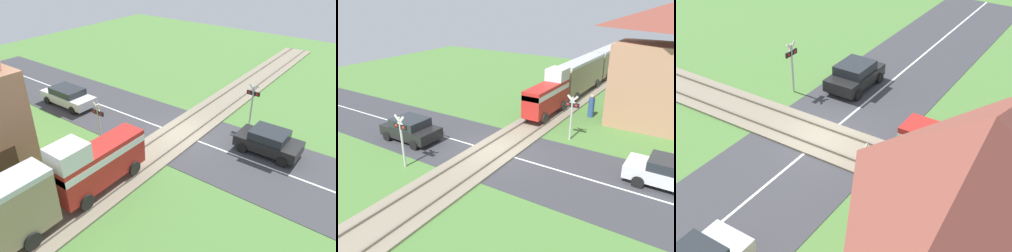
# 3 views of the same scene
# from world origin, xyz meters

# --- Properties ---
(ground_plane) EXTENTS (60.00, 60.00, 0.00)m
(ground_plane) POSITION_xyz_m (0.00, 0.00, 0.00)
(ground_plane) COLOR #4C7A38
(road_surface) EXTENTS (48.00, 6.40, 0.02)m
(road_surface) POSITION_xyz_m (0.00, 0.00, 0.01)
(road_surface) COLOR #38383D
(road_surface) RESTS_ON ground_plane
(track_bed) EXTENTS (2.80, 48.00, 0.24)m
(track_bed) POSITION_xyz_m (0.00, 0.00, 0.07)
(track_bed) COLOR gray
(track_bed) RESTS_ON ground_plane
(car_near_crossing) EXTENTS (3.68, 2.04, 1.46)m
(car_near_crossing) POSITION_xyz_m (-5.34, -1.44, 0.77)
(car_near_crossing) COLOR black
(car_near_crossing) RESTS_ON ground_plane
(crossing_signal_west_approach) EXTENTS (0.90, 0.18, 2.93)m
(crossing_signal_west_approach) POSITION_xyz_m (-3.03, -4.02, 1.89)
(crossing_signal_west_approach) COLOR #B7B7B7
(crossing_signal_west_approach) RESTS_ON ground_plane
(crossing_signal_east_approach) EXTENTS (0.90, 0.18, 2.93)m
(crossing_signal_east_approach) POSITION_xyz_m (3.03, 4.02, 1.89)
(crossing_signal_east_approach) COLOR #B7B7B7
(crossing_signal_east_approach) RESTS_ON ground_plane
(pedestrian_by_station) EXTENTS (0.43, 0.43, 1.74)m
(pedestrian_by_station) POSITION_xyz_m (2.74, 8.73, 0.79)
(pedestrian_by_station) COLOR #2D4C8E
(pedestrian_by_station) RESTS_ON ground_plane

